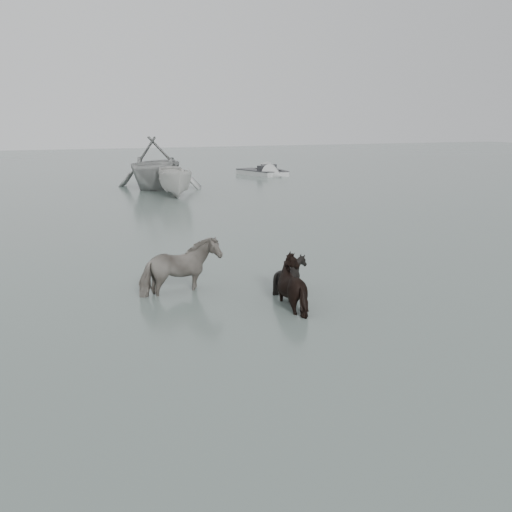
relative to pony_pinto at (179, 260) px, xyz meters
The scene contains 8 objects.
ground 3.38m from the pony_pinto, 26.11° to the right, with size 140.00×140.00×0.00m, color #4D5B55.
pony_pinto is the anchor object (origin of this frame).
pony_dark 3.03m from the pony_pinto, 38.97° to the right, with size 1.48×1.27×1.49m, color black.
pony_black 2.76m from the pony_pinto, 14.64° to the right, with size 0.89×1.01×1.11m, color black.
rowboat_trail 21.70m from the pony_pinto, 80.27° to the left, with size 5.36×6.21×3.27m, color #949795.
boat_small 17.91m from the pony_pinto, 77.27° to the left, with size 1.73×4.61×1.78m, color silver.
skiff_port 29.77m from the pony_pinto, 63.34° to the left, with size 4.58×1.60×0.75m, color #A8ABA8, non-canonical shape.
skiff_mid 29.69m from the pony_pinto, 65.03° to the left, with size 5.19×1.60×0.75m, color #9C9F9C, non-canonical shape.
Camera 1 is at (-5.98, -11.81, 4.24)m, focal length 40.00 mm.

